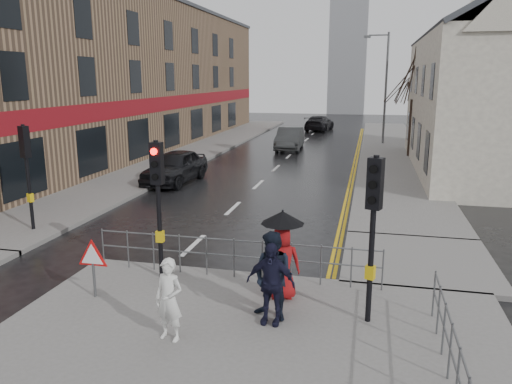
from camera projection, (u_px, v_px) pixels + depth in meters
The scene contains 24 objects.
ground at pixel (151, 284), 12.24m from camera, with size 120.00×120.00×0.00m, color black.
near_pavement at pixel (230, 380), 8.25m from camera, with size 10.00×9.00×0.14m, color #605E5B.
left_pavement at pixel (203, 148), 35.49m from camera, with size 4.00×44.00×0.14m, color #605E5B.
right_pavement at pixel (391, 150), 34.55m from camera, with size 4.00×40.00×0.14m, color #605E5B.
pavement_bridge_right at pixel (417, 260), 13.66m from camera, with size 4.00×4.20×0.14m, color #605E5B.
building_left_terrace at pixel (122, 77), 34.63m from camera, with size 8.00×42.00×10.00m, color #7E6149.
building_right_cream at pixel (511, 81), 25.65m from camera, with size 9.00×16.40×10.10m.
church_tower at pixel (348, 47), 68.78m from camera, with size 5.00×5.00×18.00m, color gray.
traffic_signal_near_left at pixel (158, 186), 11.83m from camera, with size 0.28×0.27×3.40m.
traffic_signal_near_right at pixel (373, 211), 9.60m from camera, with size 0.34×0.33×3.40m.
traffic_signal_far_left at pixel (26, 159), 15.74m from camera, with size 0.34×0.33×3.40m.
guard_railing_front at pixel (234, 249), 12.19m from camera, with size 7.14×0.04×1.00m.
guard_railing_side at pixel (451, 340), 8.02m from camera, with size 0.04×4.54×1.00m.
warning_sign at pixel (93, 259), 11.04m from camera, with size 0.80×0.07×1.35m.
street_lamp at pixel (384, 81), 36.51m from camera, with size 1.83×0.25×8.00m.
tree_near at pixel (414, 74), 30.35m from camera, with size 2.40×2.40×6.58m.
tree_far at pixel (412, 85), 38.00m from camera, with size 2.40×2.40×5.64m.
pedestrian_a at pixel (169, 300), 9.25m from camera, with size 0.58×0.38×1.59m, color silver.
pedestrian_b at pixel (274, 276), 10.04m from camera, with size 0.89×0.69×1.83m, color black.
pedestrian_with_umbrella at pixel (282, 251), 10.95m from camera, with size 0.96×0.96×2.01m.
pedestrian_d at pixel (271, 283), 9.87m from camera, with size 0.99×0.41×1.69m, color black.
car_parked at pixel (175, 167), 23.91m from camera, with size 1.85×4.60×1.57m, color black.
car_mid at pixel (290, 139), 34.91m from camera, with size 1.63×4.69×1.54m, color #404345.
car_far at pixel (319, 123), 47.43m from camera, with size 2.01×4.96×1.44m, color black.
Camera 1 is at (5.07, -10.55, 4.96)m, focal length 35.00 mm.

